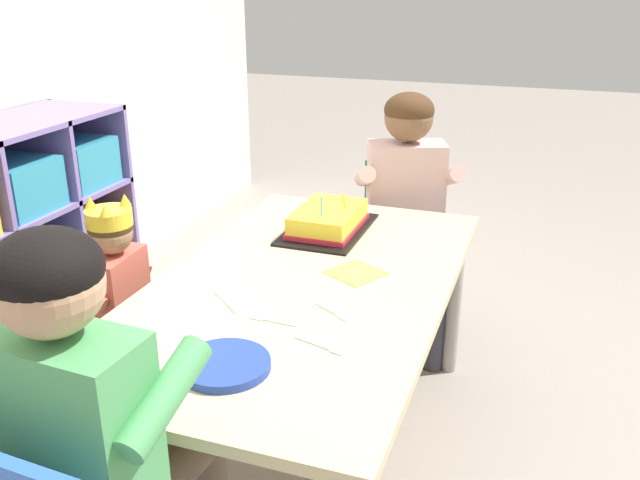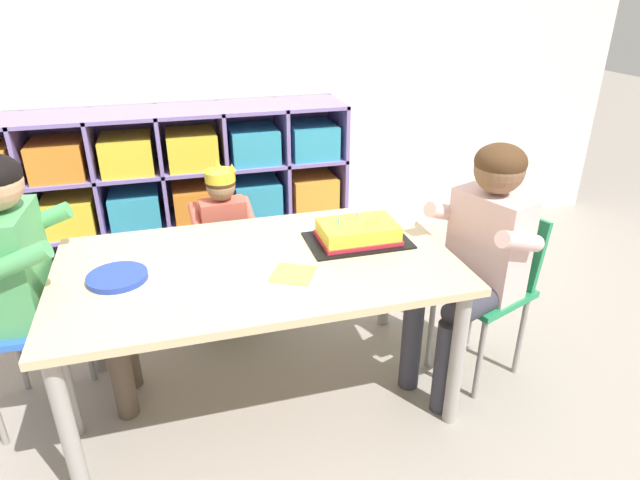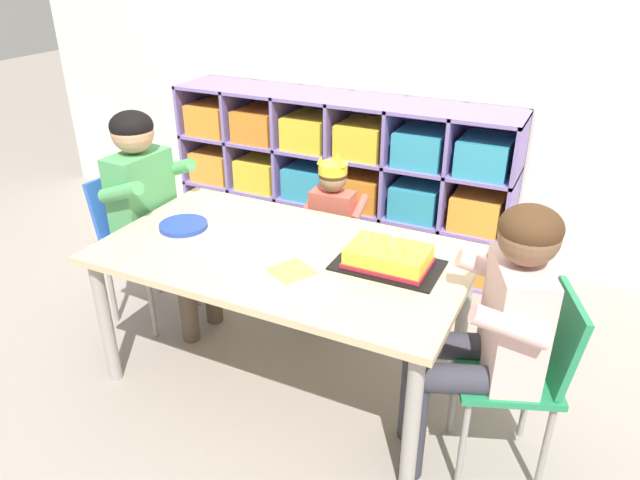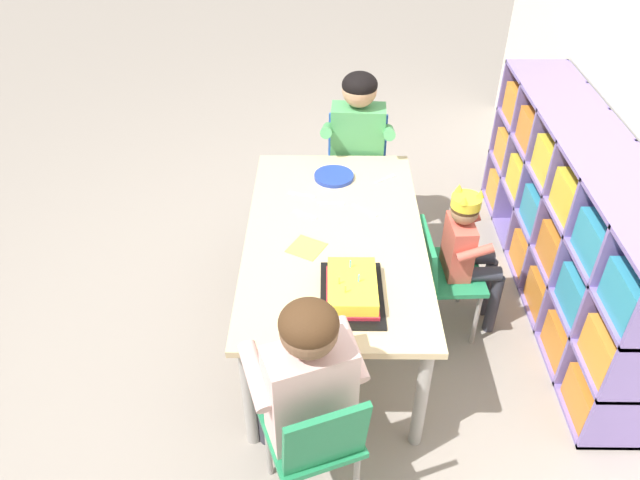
% 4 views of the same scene
% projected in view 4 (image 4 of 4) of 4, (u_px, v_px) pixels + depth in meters
% --- Properties ---
extents(ground, '(16.00, 16.00, 0.00)m').
position_uv_depth(ground, '(333.00, 328.00, 3.19)').
color(ground, gray).
extents(storage_cubby_shelf, '(2.06, 0.38, 0.94)m').
position_uv_depth(storage_cubby_shelf, '(572.00, 227.00, 3.14)').
color(storage_cubby_shelf, '#7F6BB2').
rests_on(storage_cubby_shelf, ground).
extents(activity_table, '(1.46, 0.82, 0.62)m').
position_uv_depth(activity_table, '(335.00, 245.00, 2.85)').
color(activity_table, '#D1B789').
rests_on(activity_table, ground).
extents(classroom_chair_blue, '(0.39, 0.32, 0.58)m').
position_uv_depth(classroom_chair_blue, '(443.00, 269.00, 3.01)').
color(classroom_chair_blue, '#238451').
rests_on(classroom_chair_blue, ground).
extents(child_with_crown, '(0.30, 0.31, 0.83)m').
position_uv_depth(child_with_crown, '(468.00, 245.00, 2.92)').
color(child_with_crown, '#D15647').
rests_on(child_with_crown, ground).
extents(classroom_chair_adult_side, '(0.37, 0.39, 0.74)m').
position_uv_depth(classroom_chair_adult_side, '(356.00, 165.00, 3.62)').
color(classroom_chair_adult_side, blue).
rests_on(classroom_chair_adult_side, ground).
extents(adult_helper_seated, '(0.44, 0.42, 1.06)m').
position_uv_depth(adult_helper_seated, '(357.00, 146.00, 3.41)').
color(adult_helper_seated, '#4C9E5B').
rests_on(adult_helper_seated, ground).
extents(classroom_chair_guest_side, '(0.44, 0.42, 0.71)m').
position_uv_depth(classroom_chair_guest_side, '(316.00, 440.00, 2.16)').
color(classroom_chair_guest_side, '#238451').
rests_on(classroom_chair_guest_side, ground).
extents(guest_at_table_side, '(0.49, 0.47, 1.03)m').
position_uv_depth(guest_at_table_side, '(304.00, 378.00, 2.13)').
color(guest_at_table_side, beige).
rests_on(guest_at_table_side, ground).
extents(birthday_cake_on_tray, '(0.40, 0.26, 0.12)m').
position_uv_depth(birthday_cake_on_tray, '(352.00, 289.00, 2.46)').
color(birthday_cake_on_tray, black).
rests_on(birthday_cake_on_tray, activity_table).
extents(paper_plate_stack, '(0.21, 0.21, 0.02)m').
position_uv_depth(paper_plate_stack, '(333.00, 176.00, 3.20)').
color(paper_plate_stack, '#233DA3').
rests_on(paper_plate_stack, activity_table).
extents(paper_napkin_square, '(0.20, 0.20, 0.00)m').
position_uv_depth(paper_napkin_square, '(306.00, 248.00, 2.73)').
color(paper_napkin_square, '#F4DB4C').
rests_on(paper_napkin_square, activity_table).
extents(fork_beside_plate_stack, '(0.08, 0.12, 0.00)m').
position_uv_depth(fork_beside_plate_stack, '(303.00, 214.00, 2.94)').
color(fork_beside_plate_stack, white).
rests_on(fork_beside_plate_stack, activity_table).
extents(fork_by_napkin, '(0.02, 0.13, 0.00)m').
position_uv_depth(fork_by_napkin, '(333.00, 203.00, 3.01)').
color(fork_by_napkin, white).
rests_on(fork_by_napkin, activity_table).
extents(fork_scattered_mid_table, '(0.09, 0.12, 0.00)m').
position_uv_depth(fork_scattered_mid_table, '(386.00, 178.00, 3.20)').
color(fork_scattered_mid_table, white).
rests_on(fork_scattered_mid_table, activity_table).
extents(fork_near_cake_tray, '(0.11, 0.12, 0.00)m').
position_uv_depth(fork_near_cake_tray, '(366.00, 211.00, 2.96)').
color(fork_near_cake_tray, white).
rests_on(fork_near_cake_tray, activity_table).
extents(fork_at_table_front_edge, '(0.05, 0.14, 0.00)m').
position_uv_depth(fork_at_table_front_edge, '(300.00, 194.00, 3.08)').
color(fork_at_table_front_edge, white).
rests_on(fork_at_table_front_edge, activity_table).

